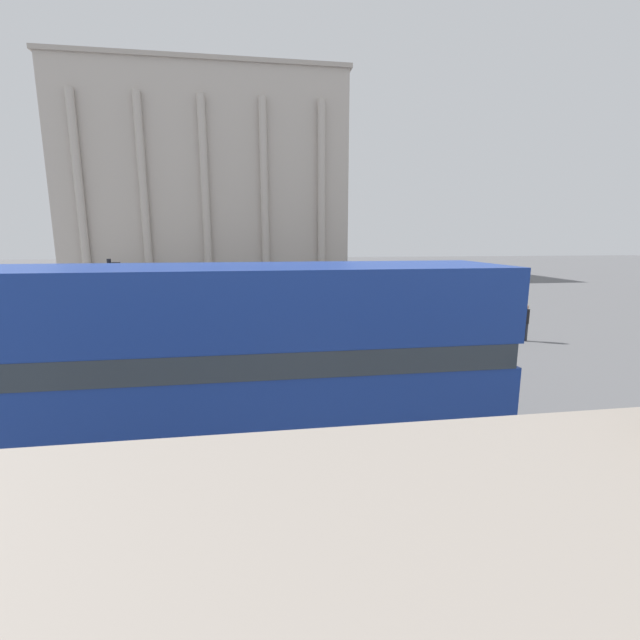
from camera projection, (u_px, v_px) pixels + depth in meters
name	position (u px, v px, depth m)	size (l,w,h in m)	color
double_decker_bus	(208.00, 365.00, 8.01)	(11.17, 2.68, 4.17)	black
plaza_building_left	(209.00, 177.00, 54.27)	(34.47, 11.86, 24.42)	#BCB2A8
traffic_light_near	(116.00, 307.00, 12.75)	(0.42, 0.24, 4.07)	black
traffic_light_mid	(436.00, 291.00, 20.57)	(0.42, 0.24, 3.26)	black
traffic_light_far	(345.00, 279.00, 26.93)	(0.42, 0.24, 3.24)	black
car_navy	(278.00, 292.00, 32.02)	(4.20, 1.93, 1.35)	black
pedestrian_blue	(321.00, 292.00, 29.25)	(0.32, 0.32, 1.70)	#282B33
pedestrian_black	(525.00, 320.00, 19.50)	(0.32, 0.32, 1.70)	#282B33
pedestrian_white	(196.00, 315.00, 20.28)	(0.32, 0.32, 1.81)	#282B33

